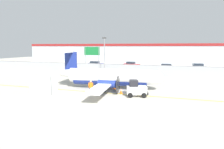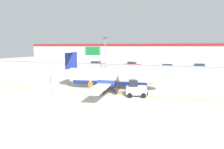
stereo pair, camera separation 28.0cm
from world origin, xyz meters
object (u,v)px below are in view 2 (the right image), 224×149
traffic_cone_near_right (114,87)px  parked_car_1 (132,65)px  commuter_airplane (111,77)px  ground_crew_worker (90,87)px  parked_car_0 (96,64)px  apron_light_pole (105,53)px  traffic_cone_near_left (55,91)px  parked_car_3 (199,67)px  cargo_container (43,85)px  baggage_tug (136,89)px  highway_sign (93,53)px  traffic_cone_far_left (146,92)px  traffic_cone_far_right (121,91)px  parked_car_2 (167,67)px

traffic_cone_near_right → parked_car_1: parked_car_1 is taller
commuter_airplane → ground_crew_worker: size_ratio=9.46×
parked_car_0 → apron_light_pole: size_ratio=0.59×
parked_car_1 → traffic_cone_near_left: bearing=-94.2°
traffic_cone_near_left → parked_car_0: 30.16m
ground_crew_worker → traffic_cone_near_left: 4.43m
parked_car_3 → cargo_container: bearing=50.9°
baggage_tug → parked_car_0: bearing=104.8°
baggage_tug → parked_car_1: size_ratio=0.60×
traffic_cone_near_right → highway_sign: (-9.90, 15.44, 3.83)m
cargo_container → parked_car_1: (3.56, 31.41, -0.21)m
cargo_container → traffic_cone_far_left: 11.94m
baggage_tug → apron_light_pole: 16.79m
commuter_airplane → traffic_cone_near_right: bearing=28.1°
cargo_container → apron_light_pole: 16.61m
traffic_cone_far_left → cargo_container: bearing=-162.9°
parked_car_1 → traffic_cone_near_right: bearing=-82.0°
parked_car_3 → ground_crew_worker: bearing=57.6°
traffic_cone_far_right → parked_car_0: (-14.57, 26.94, 0.58)m
parked_car_3 → parked_car_0: bearing=-5.5°
baggage_tug → parked_car_0: size_ratio=0.59×
traffic_cone_far_right → parked_car_2: size_ratio=0.15×
parked_car_3 → highway_sign: size_ratio=0.80×
traffic_cone_near_right → parked_car_0: bearing=117.8°
ground_crew_worker → apron_light_pole: (-3.69, 14.77, 3.35)m
ground_crew_worker → cargo_container: (-5.35, -1.45, 0.15)m
ground_crew_worker → baggage_tug: bearing=-93.3°
traffic_cone_near_left → traffic_cone_far_right: size_ratio=1.00×
parked_car_0 → parked_car_2: size_ratio=1.02×
traffic_cone_near_left → parked_car_2: bearing=66.8°
baggage_tug → cargo_container: bearing=176.6°
cargo_container → traffic_cone_far_left: cargo_container is taller
traffic_cone_near_right → parked_car_3: (12.38, 25.22, 0.58)m
traffic_cone_near_right → parked_car_1: size_ratio=0.15×
traffic_cone_far_left → parked_car_0: parked_car_0 is taller
cargo_container → parked_car_0: bearing=111.1°
ground_crew_worker → cargo_container: size_ratio=0.63×
ground_crew_worker → traffic_cone_near_left: ground_crew_worker is taller
traffic_cone_near_left → parked_car_2: 28.95m
parked_car_0 → parked_car_1: same height
traffic_cone_far_right → parked_car_3: 29.60m
baggage_tug → traffic_cone_far_right: baggage_tug is taller
baggage_tug → apron_light_pole: apron_light_pole is taller
commuter_airplane → baggage_tug: size_ratio=6.32×
traffic_cone_far_left → apron_light_pole: size_ratio=0.09×
ground_crew_worker → traffic_cone_near_left: bearing=85.4°
baggage_tug → traffic_cone_far_left: 1.57m
commuter_airplane → apron_light_pole: (-4.96, 10.95, 2.70)m
baggage_tug → parked_car_3: 29.71m
traffic_cone_far_left → parked_car_3: parked_car_3 is taller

